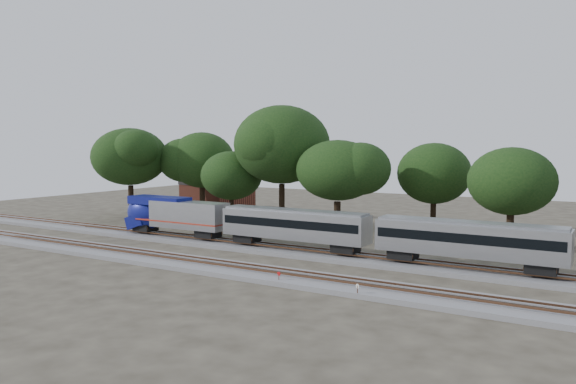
% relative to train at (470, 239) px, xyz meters
% --- Properties ---
extents(ground, '(160.00, 160.00, 0.00)m').
position_rel_train_xyz_m(ground, '(-16.33, -6.00, -3.03)').
color(ground, '#383328').
rests_on(ground, ground).
extents(track_far, '(160.00, 5.00, 0.73)m').
position_rel_train_xyz_m(track_far, '(-16.33, 0.00, -2.83)').
color(track_far, slate).
rests_on(track_far, ground).
extents(track_near, '(160.00, 5.00, 0.73)m').
position_rel_train_xyz_m(track_near, '(-16.33, -10.00, -2.83)').
color(track_near, slate).
rests_on(track_near, ground).
extents(train, '(84.34, 2.90, 4.28)m').
position_rel_train_xyz_m(train, '(0.00, 0.00, 0.00)').
color(train, '#B3B5BB').
rests_on(train, ground).
extents(switch_stand_red, '(0.33, 0.10, 1.04)m').
position_rel_train_xyz_m(switch_stand_red, '(-12.13, -11.77, -2.37)').
color(switch_stand_red, '#512D19').
rests_on(switch_stand_red, ground).
extents(switch_stand_white, '(0.32, 0.17, 1.08)m').
position_rel_train_xyz_m(switch_stand_white, '(-5.06, -12.30, -2.34)').
color(switch_stand_white, '#512D19').
rests_on(switch_stand_white, ground).
extents(switch_lever, '(0.54, 0.38, 0.30)m').
position_rel_train_xyz_m(switch_lever, '(-10.39, -11.39, -2.88)').
color(switch_lever, '#512D19').
rests_on(switch_lever, ground).
extents(brick_building, '(12.70, 10.23, 5.39)m').
position_rel_train_xyz_m(brick_building, '(-48.00, 25.78, -0.32)').
color(brick_building, brown).
rests_on(brick_building, ground).
extents(tree_0, '(9.56, 9.56, 13.47)m').
position_rel_train_xyz_m(tree_0, '(-52.65, 10.88, 6.36)').
color(tree_0, black).
rests_on(tree_0, ground).
extents(tree_1, '(9.02, 9.02, 12.71)m').
position_rel_train_xyz_m(tree_1, '(-43.75, 16.88, 5.82)').
color(tree_1, black).
rests_on(tree_1, ground).
extents(tree_2, '(7.13, 7.13, 10.05)m').
position_rel_train_xyz_m(tree_2, '(-34.62, 12.05, 3.95)').
color(tree_2, black).
rests_on(tree_2, ground).
extents(tree_3, '(11.37, 11.37, 16.03)m').
position_rel_train_xyz_m(tree_3, '(-27.41, 13.45, 8.15)').
color(tree_3, black).
rests_on(tree_3, ground).
extents(tree_4, '(8.27, 8.27, 11.66)m').
position_rel_train_xyz_m(tree_4, '(-18.14, 11.07, 5.08)').
color(tree_4, black).
rests_on(tree_4, ground).
extents(tree_5, '(7.72, 7.72, 10.89)m').
position_rel_train_xyz_m(tree_5, '(-9.27, 20.33, 4.55)').
color(tree_5, black).
rests_on(tree_5, ground).
extents(tree_6, '(7.54, 7.54, 10.63)m').
position_rel_train_xyz_m(tree_6, '(1.25, 12.07, 4.36)').
color(tree_6, black).
rests_on(tree_6, ground).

